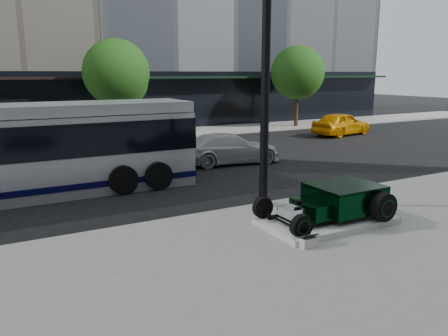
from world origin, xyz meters
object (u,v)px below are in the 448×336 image
white_sedan (229,148)px  lamppost (266,74)px  hot_rod (338,200)px  yellow_taxi (341,124)px  transit_bus (2,152)px

white_sedan → lamppost: bearing=165.8°
hot_rod → lamppost: size_ratio=0.40×
lamppost → yellow_taxi: (12.96, 10.57, -3.13)m
hot_rod → transit_bus: (-7.39, 6.91, 0.79)m
transit_bus → yellow_taxi: bearing=16.6°
transit_bus → hot_rod: bearing=-43.1°
hot_rod → yellow_taxi: (12.10, 12.71, 0.04)m
lamppost → white_sedan: (2.35, 6.22, -3.21)m
hot_rod → transit_bus: 10.15m
transit_bus → white_sedan: bearing=9.3°
lamppost → yellow_taxi: size_ratio=1.88×
transit_bus → yellow_taxi: transit_bus is taller
hot_rod → yellow_taxi: size_ratio=0.75×
lamppost → yellow_taxi: lamppost is taller
lamppost → yellow_taxi: 17.02m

